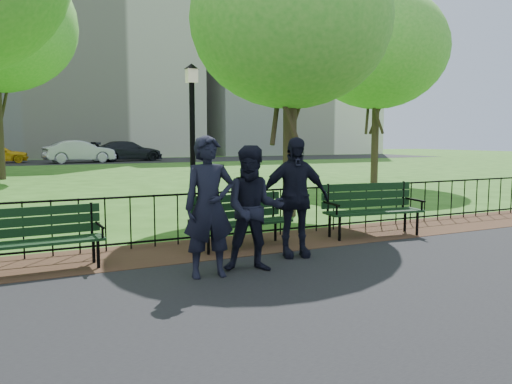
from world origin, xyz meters
name	(u,v)px	position (x,y,z in m)	size (l,w,h in m)	color
ground	(261,269)	(0.00, 0.00, 0.00)	(120.00, 120.00, 0.00)	#2A5616
asphalt_path	(448,368)	(0.00, -3.40, 0.01)	(60.00, 9.20, 0.01)	black
dirt_strip	(221,247)	(0.00, 1.50, 0.01)	(60.00, 1.60, 0.01)	#3C2618
far_street	(61,162)	(0.00, 35.00, 0.01)	(70.00, 9.00, 0.01)	black
iron_fence	(211,214)	(0.00, 2.00, 0.50)	(24.06, 0.06, 1.00)	black
apartment_mid	(65,4)	(2.00, 48.00, 15.00)	(24.00, 15.00, 30.00)	#BAB5AA
apartment_east	(279,53)	(26.00, 48.00, 12.00)	(20.00, 15.00, 24.00)	white
park_bench_main	(228,214)	(0.04, 1.29, 0.60)	(1.75, 0.69, 0.97)	black
park_bench_left_a	(38,232)	(-2.82, 1.21, 0.55)	(1.73, 0.61, 0.97)	black
park_bench_right_a	(371,204)	(2.92, 1.25, 0.61)	(1.94, 0.80, 1.07)	black
lamppost	(192,139)	(0.23, 3.64, 1.82)	(0.30, 0.30, 3.34)	black
tree_near_e	(291,23)	(2.75, 4.04, 4.46)	(4.62, 4.62, 6.43)	#2D2116
tree_mid_e	(377,49)	(9.97, 9.88, 5.32)	(5.50, 5.50, 7.66)	#2D2116
person_left	(209,207)	(-0.80, -0.09, 0.94)	(0.68, 0.45, 1.86)	black
person_mid	(254,209)	(-0.15, -0.08, 0.88)	(0.84, 0.44, 1.73)	black
person_right	(294,197)	(0.78, 0.42, 0.93)	(1.08, 0.44, 1.84)	black
sedan_silver	(79,152)	(1.19, 33.03, 0.84)	(1.75, 5.03, 1.66)	#A6A7AD
sedan_dark	(128,151)	(5.09, 34.52, 0.81)	(2.22, 5.47, 1.59)	black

